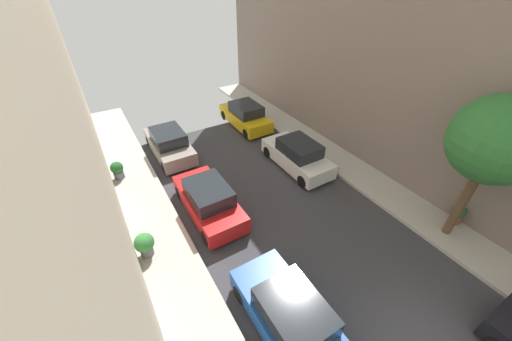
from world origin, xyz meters
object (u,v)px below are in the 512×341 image
Objects in this scene: parked_car_left_1 at (291,318)px; street_tree_1 at (497,141)px; parked_car_right_2 at (297,155)px; potted_plant_1 at (117,170)px; potted_plant_0 at (145,244)px; parked_car_right_3 at (245,116)px; parked_car_left_3 at (169,144)px; parked_car_left_2 at (209,200)px; potted_plant_3 at (457,214)px.

parked_car_left_1 is 0.74× the size of street_tree_1.
parked_car_right_2 is at bearing 51.02° from parked_car_left_1.
street_tree_1 is (7.65, -0.23, 3.65)m from parked_car_left_1.
parked_car_left_1 is 4.59× the size of potted_plant_1.
potted_plant_1 is at bearing 135.05° from street_tree_1.
street_tree_1 is at bearing -44.95° from potted_plant_1.
parked_car_right_3 is at bearing 41.36° from potted_plant_0.
parked_car_right_2 is (5.40, -4.63, 0.00)m from parked_car_left_3.
parked_car_left_1 and parked_car_right_3 have the same top height.
potted_plant_1 is (-10.58, 10.56, -3.72)m from street_tree_1.
parked_car_right_2 is at bearing -40.60° from parked_car_left_3.
street_tree_1 reaches higher than parked_car_left_3.
parked_car_left_2 is at bearing 141.56° from street_tree_1.
parked_car_left_3 is at bearing 18.28° from potted_plant_1.
parked_car_left_3 reaches higher than potted_plant_3.
parked_car_right_2 is 5.54m from parked_car_right_3.
street_tree_1 reaches higher than parked_car_left_2.
parked_car_left_2 is 4.21× the size of potted_plant_0.
parked_car_right_2 is 1.00× the size of parked_car_right_3.
parked_car_right_3 is (5.40, 0.91, 0.00)m from parked_car_left_3.
parked_car_left_1 is at bearing -59.04° from potted_plant_0.
parked_car_left_2 is 5.36m from potted_plant_1.
parked_car_right_3 reaches higher than potted_plant_1.
parked_car_left_3 and parked_car_right_3 have the same top height.
parked_car_left_2 is 1.00× the size of parked_car_right_2.
parked_car_left_3 is at bearing 65.50° from potted_plant_0.
potted_plant_0 is 12.40m from potted_plant_3.
parked_car_left_2 is 10.31m from potted_plant_3.
potted_plant_0 is 1.09× the size of potted_plant_1.
parked_car_right_3 is 4.93× the size of potted_plant_3.
parked_car_left_1 reaches higher than potted_plant_0.
potted_plant_1 reaches higher than potted_plant_3.
parked_car_right_3 is 0.74× the size of street_tree_1.
parked_car_left_3 is (0.00, 5.46, 0.00)m from parked_car_left_2.
parked_car_right_2 is 4.21× the size of potted_plant_0.
parked_car_left_2 is 1.00× the size of parked_car_left_3.
parked_car_left_3 is at bearing 123.57° from street_tree_1.
street_tree_1 is at bearing -1.72° from parked_car_left_1.
parked_car_right_2 reaches higher than potted_plant_3.
parked_car_left_2 is 0.74× the size of street_tree_1.
parked_car_left_3 is at bearing 90.00° from parked_car_left_1.
parked_car_left_1 is 1.00× the size of parked_car_left_2.
potted_plant_3 is (8.44, -0.07, -0.12)m from parked_car_left_1.
potted_plant_1 is (-8.33, -1.88, -0.08)m from parked_car_right_3.
parked_car_left_2 and parked_car_right_3 have the same top height.
potted_plant_0 reaches higher than potted_plant_3.
parked_car_left_1 is 1.00× the size of parked_car_left_3.
potted_plant_0 is at bearing 154.23° from street_tree_1.
potted_plant_1 is at bearing -161.72° from parked_car_left_3.
parked_car_left_1 is 11.30m from parked_car_left_3.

